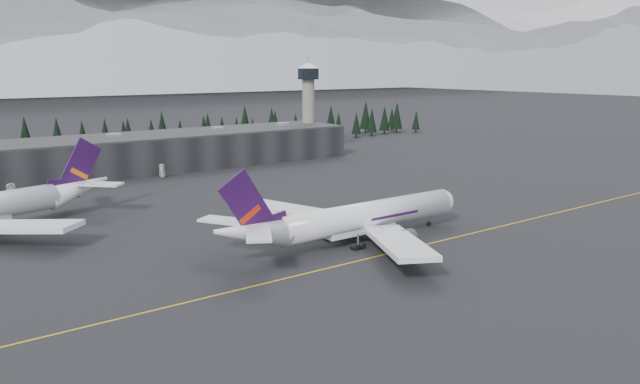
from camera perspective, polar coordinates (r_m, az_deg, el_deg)
ground at (r=126.19m, az=5.49°, el=-5.46°), size 1400.00×1400.00×0.00m
taxiline at (r=124.79m, az=6.11°, el=-5.66°), size 400.00×0.40×0.02m
terminal at (r=230.94m, az=-15.89°, el=3.48°), size 160.00×30.00×12.60m
control_tower at (r=267.92m, az=-1.07°, el=8.64°), size 10.00×10.00×37.70m
treeline at (r=265.43m, az=-18.81°, el=4.56°), size 360.00×20.00×15.00m
jet_main at (r=130.16m, az=2.71°, el=-2.52°), size 62.49×57.72×18.38m
gse_vehicle_a at (r=192.94m, az=-26.36°, el=-0.48°), size 2.35×4.88×1.34m
gse_vehicle_b at (r=214.34m, az=-14.17°, el=1.49°), size 5.03×3.89×1.60m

